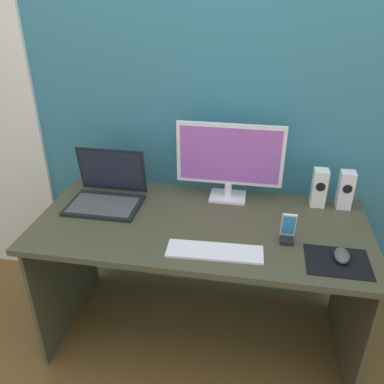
% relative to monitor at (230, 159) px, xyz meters
% --- Properties ---
extents(ground_plane, '(8.00, 8.00, 0.00)m').
position_rel_monitor_xyz_m(ground_plane, '(-0.10, -0.26, -0.93)').
color(ground_plane, brown).
extents(wall_back, '(6.00, 0.04, 2.50)m').
position_rel_monitor_xyz_m(wall_back, '(-0.10, 0.19, 0.32)').
color(wall_back, teal).
rests_on(wall_back, ground_plane).
extents(desk, '(1.52, 0.70, 0.71)m').
position_rel_monitor_xyz_m(desk, '(-0.10, -0.26, -0.35)').
color(desk, '#44422E').
rests_on(desk, ground_plane).
extents(monitor, '(0.52, 0.14, 0.39)m').
position_rel_monitor_xyz_m(monitor, '(0.00, 0.00, 0.00)').
color(monitor, white).
rests_on(monitor, desk).
extents(speaker_right, '(0.07, 0.07, 0.19)m').
position_rel_monitor_xyz_m(speaker_right, '(0.56, 0.00, -0.12)').
color(speaker_right, white).
rests_on(speaker_right, desk).
extents(speaker_near_monitor, '(0.07, 0.07, 0.19)m').
position_rel_monitor_xyz_m(speaker_near_monitor, '(0.44, 0.00, -0.12)').
color(speaker_near_monitor, white).
rests_on(speaker_near_monitor, desk).
extents(laptop, '(0.35, 0.28, 0.25)m').
position_rel_monitor_xyz_m(laptop, '(-0.59, -0.15, -0.16)').
color(laptop, black).
rests_on(laptop, desk).
extents(keyboard_external, '(0.40, 0.14, 0.01)m').
position_rel_monitor_xyz_m(keyboard_external, '(-0.01, -0.47, -0.21)').
color(keyboard_external, white).
rests_on(keyboard_external, desk).
extents(mousepad, '(0.25, 0.20, 0.00)m').
position_rel_monitor_xyz_m(mousepad, '(0.48, -0.45, -0.21)').
color(mousepad, black).
rests_on(mousepad, desk).
extents(mouse, '(0.07, 0.10, 0.04)m').
position_rel_monitor_xyz_m(mouse, '(0.49, -0.43, -0.19)').
color(mouse, '#474B48').
rests_on(mouse, mousepad).
extents(phone_in_dock, '(0.06, 0.06, 0.14)m').
position_rel_monitor_xyz_m(phone_in_dock, '(0.28, -0.34, -0.17)').
color(phone_in_dock, black).
rests_on(phone_in_dock, desk).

